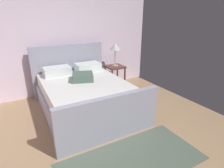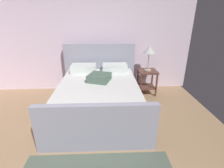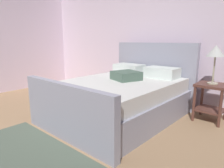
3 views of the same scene
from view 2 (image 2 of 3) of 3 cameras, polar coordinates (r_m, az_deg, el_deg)
The scene contains 4 objects.
wall_back at distance 4.41m, azimuth -10.92°, elevation 16.53°, with size 5.60×0.12×2.89m, color white.
bed at distance 3.43m, azimuth -4.42°, elevation -3.68°, with size 1.74×2.24×1.22m.
nightstand_right at distance 4.27m, azimuth 11.70°, elevation 1.95°, with size 0.44×0.44×0.60m.
table_lamp_right at distance 4.10m, azimuth 12.44°, elevation 10.94°, with size 0.27×0.27×0.59m.
Camera 2 is at (0.57, -1.22, 1.84)m, focal length 27.18 mm.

